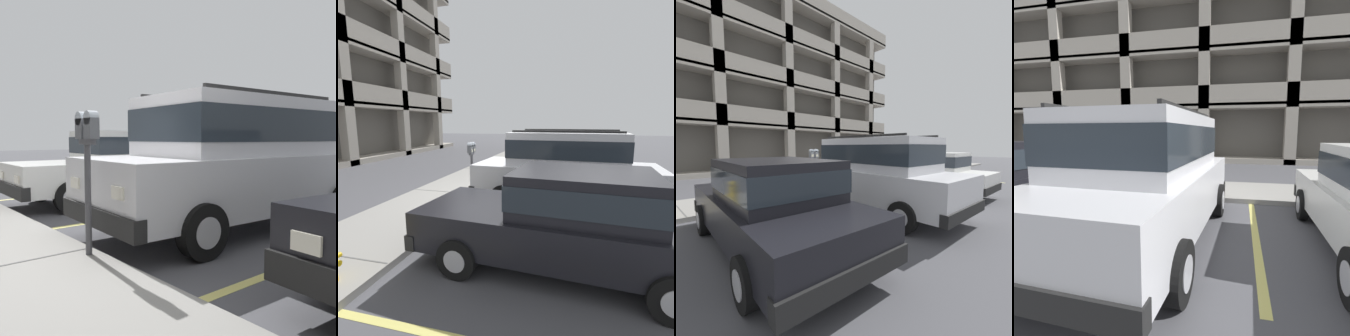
% 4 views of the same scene
% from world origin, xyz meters
% --- Properties ---
extents(ground_plane, '(80.00, 80.00, 0.10)m').
position_xyz_m(ground_plane, '(0.00, 0.00, -0.05)').
color(ground_plane, '#4C4C51').
extents(sidewalk, '(40.00, 2.20, 0.12)m').
position_xyz_m(sidewalk, '(0.00, 1.30, 0.06)').
color(sidewalk, gray).
rests_on(sidewalk, ground_plane).
extents(parking_stall_lines, '(13.22, 4.80, 0.01)m').
position_xyz_m(parking_stall_lines, '(1.64, -1.40, 0.00)').
color(parking_stall_lines, '#DBD16B').
rests_on(parking_stall_lines, ground_plane).
extents(silver_suv, '(2.19, 4.87, 2.03)m').
position_xyz_m(silver_suv, '(-0.04, -2.26, 1.09)').
color(silver_suv, silver).
rests_on(silver_suv, ground_plane).
extents(red_sedan, '(2.07, 4.60, 1.54)m').
position_xyz_m(red_sedan, '(-3.19, -2.42, 0.82)').
color(red_sedan, black).
rests_on(red_sedan, ground_plane).
extents(dark_hatchback, '(1.95, 4.54, 1.54)m').
position_xyz_m(dark_hatchback, '(3.36, -2.21, 0.82)').
color(dark_hatchback, silver).
rests_on(dark_hatchback, ground_plane).
extents(parking_meter_near, '(0.35, 0.12, 1.55)m').
position_xyz_m(parking_meter_near, '(-0.21, 0.35, 1.27)').
color(parking_meter_near, '#47474C').
rests_on(parking_meter_near, sidewalk).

